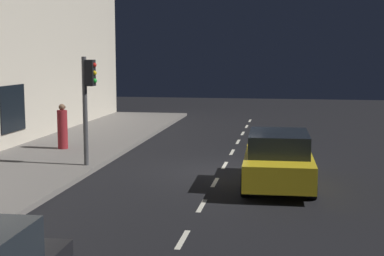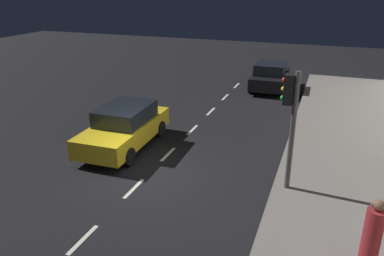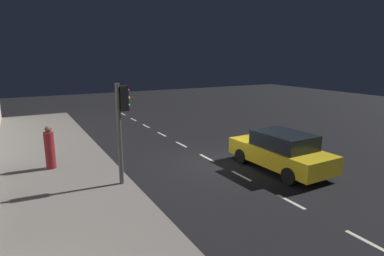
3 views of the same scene
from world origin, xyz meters
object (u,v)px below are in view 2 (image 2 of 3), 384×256
(parked_car_0, at_px, (125,127))
(pedestrian_0, at_px, (371,238))
(traffic_light, at_px, (290,112))
(parked_car_1, at_px, (270,76))

(parked_car_0, distance_m, pedestrian_0, 9.28)
(traffic_light, height_order, pedestrian_0, traffic_light)
(traffic_light, relative_size, parked_car_1, 0.88)
(traffic_light, bearing_deg, parked_car_0, 168.03)
(traffic_light, height_order, parked_car_0, traffic_light)
(traffic_light, xyz_separation_m, parked_car_1, (-2.29, 11.38, -1.74))
(traffic_light, distance_m, parked_car_1, 11.74)
(parked_car_0, height_order, pedestrian_0, pedestrian_0)
(traffic_light, distance_m, parked_car_0, 6.50)
(parked_car_0, relative_size, pedestrian_0, 2.60)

